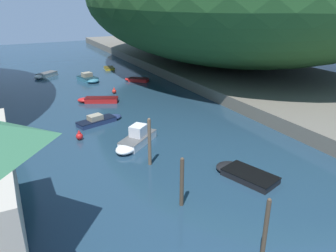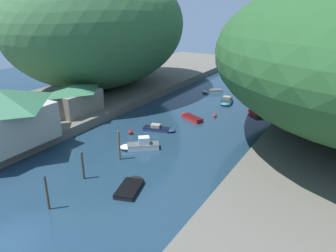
{
  "view_description": "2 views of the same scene",
  "coord_description": "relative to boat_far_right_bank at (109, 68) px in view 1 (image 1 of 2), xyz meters",
  "views": [
    {
      "loc": [
        -10.44,
        -4.28,
        11.78
      ],
      "look_at": [
        1.43,
        18.97,
        1.51
      ],
      "focal_mm": 35.0,
      "sensor_mm": 36.0,
      "label": 1
    },
    {
      "loc": [
        21.53,
        -11.66,
        17.95
      ],
      "look_at": [
        -0.3,
        25.06,
        1.57
      ],
      "focal_mm": 35.0,
      "sensor_mm": 36.0,
      "label": 2
    }
  ],
  "objects": [
    {
      "name": "water_surface",
      "position": [
        -6.4,
        -21.72,
        -0.2
      ],
      "size": [
        130.0,
        130.0,
        0.0
      ],
      "primitive_type": "plane",
      "color": "#1E384C",
      "rests_on": "ground"
    },
    {
      "name": "right_bank",
      "position": [
        16.39,
        -21.72,
        0.49
      ],
      "size": [
        22.0,
        120.0,
        1.39
      ],
      "color": "#666056",
      "rests_on": "ground"
    },
    {
      "name": "boat_far_right_bank",
      "position": [
        0.0,
        0.0,
        0.0
      ],
      "size": [
        1.97,
        3.28,
        0.41
      ],
      "rotation": [
        0.0,
        0.0,
        6.14
      ],
      "color": "gold",
      "rests_on": "water_surface"
    },
    {
      "name": "boat_far_upstream",
      "position": [
        -8.86,
        -25.45,
        0.11
      ],
      "size": [
        5.03,
        2.64,
        0.97
      ],
      "rotation": [
        0.0,
        0.0,
        4.99
      ],
      "color": "navy",
      "rests_on": "water_surface"
    },
    {
      "name": "boat_red_skiff",
      "position": [
        0.83,
        -10.71,
        0.05
      ],
      "size": [
        3.52,
        3.38,
        0.52
      ],
      "rotation": [
        0.0,
        0.0,
        0.82
      ],
      "color": "red",
      "rests_on": "water_surface"
    },
    {
      "name": "boat_yellow_tender",
      "position": [
        -2.94,
        -40.41,
        0.04
      ],
      "size": [
        3.16,
        4.9,
        0.48
      ],
      "rotation": [
        0.0,
        0.0,
        0.29
      ],
      "color": "black",
      "rests_on": "water_surface"
    },
    {
      "name": "boat_mid_channel",
      "position": [
        -11.01,
        -1.6,
        0.12
      ],
      "size": [
        4.15,
        3.73,
        0.64
      ],
      "rotation": [
        0.0,
        0.0,
        2.24
      ],
      "color": "white",
      "rests_on": "water_surface"
    },
    {
      "name": "boat_moored_right",
      "position": [
        -7.33,
        -18.46,
        0.1
      ],
      "size": [
        4.9,
        3.27,
        0.6
      ],
      "rotation": [
        0.0,
        0.0,
        1.11
      ],
      "color": "red",
      "rests_on": "water_surface"
    },
    {
      "name": "boat_open_rowboat",
      "position": [
        -5.44,
        -7.43,
        0.19
      ],
      "size": [
        2.85,
        4.53,
        1.22
      ],
      "rotation": [
        0.0,
        0.0,
        3.38
      ],
      "color": "teal",
      "rests_on": "water_surface"
    },
    {
      "name": "boat_near_quay",
      "position": [
        -7.78,
        -32.09,
        0.29
      ],
      "size": [
        4.91,
        4.35,
        1.62
      ],
      "rotation": [
        0.0,
        0.0,
        2.24
      ],
      "color": "white",
      "rests_on": "water_surface"
    },
    {
      "name": "mooring_post_nearest",
      "position": [
        -7.27,
        -47.13,
        1.57
      ],
      "size": [
        0.22,
        0.22,
        3.52
      ],
      "color": "#4C3D2D",
      "rests_on": "water_surface"
    },
    {
      "name": "mooring_post_second",
      "position": [
        -8.48,
        -41.42,
        1.42
      ],
      "size": [
        0.25,
        0.25,
        3.23
      ],
      "color": "#4C3D2D",
      "rests_on": "water_surface"
    },
    {
      "name": "mooring_post_middle",
      "position": [
        -8.06,
        -35.79,
        1.67
      ],
      "size": [
        0.26,
        0.26,
        3.73
      ],
      "color": "brown",
      "rests_on": "water_surface"
    },
    {
      "name": "channel_buoy_near",
      "position": [
        -4.21,
        -15.68,
        0.13
      ],
      "size": [
        0.57,
        0.57,
        0.85
      ],
      "color": "red",
      "rests_on": "water_surface"
    },
    {
      "name": "channel_buoy_far",
      "position": [
        -11.72,
        -28.71,
        0.16
      ],
      "size": [
        0.62,
        0.62,
        0.94
      ],
      "color": "red",
      "rests_on": "water_surface"
    }
  ]
}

